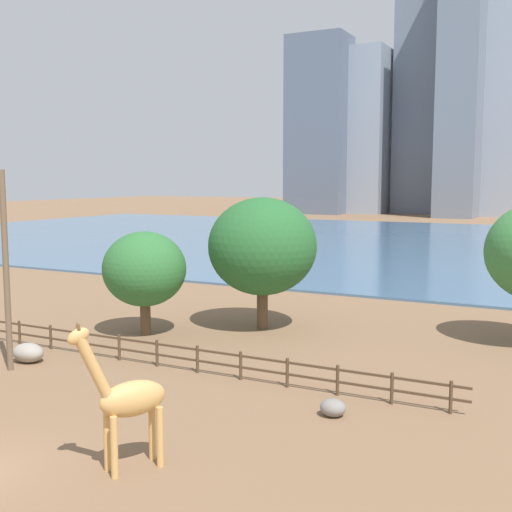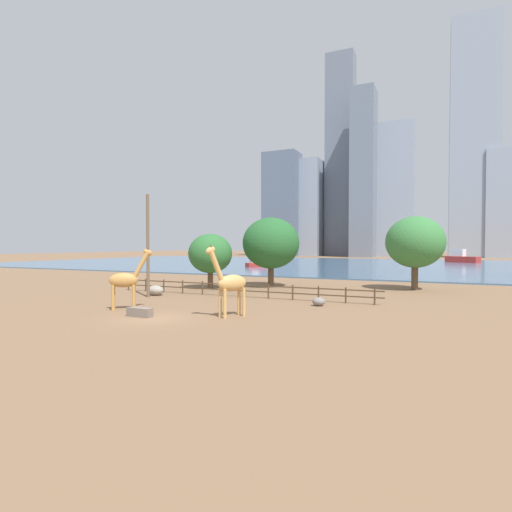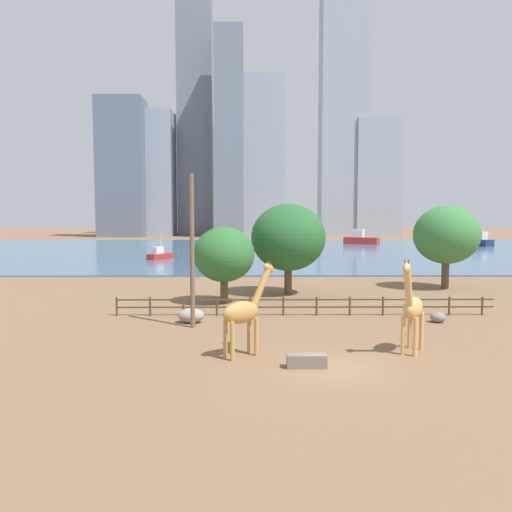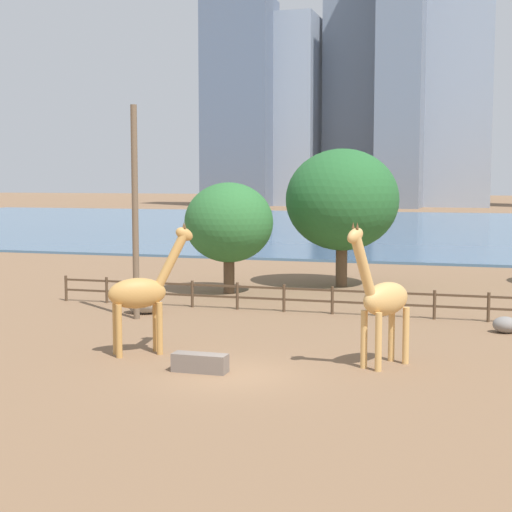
{
  "view_description": "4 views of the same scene",
  "coord_description": "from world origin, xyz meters",
  "px_view_note": "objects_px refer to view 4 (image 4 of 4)",
  "views": [
    {
      "loc": [
        16.5,
        -12.56,
        8.95
      ],
      "look_at": [
        -0.57,
        20.6,
        4.51
      ],
      "focal_mm": 45.0,
      "sensor_mm": 36.0,
      "label": 1
    },
    {
      "loc": [
        16.83,
        -20.71,
        4.75
      ],
      "look_at": [
        -2.17,
        20.83,
        3.53
      ],
      "focal_mm": 28.0,
      "sensor_mm": 36.0,
      "label": 2
    },
    {
      "loc": [
        -3.68,
        -21.99,
        6.83
      ],
      "look_at": [
        -3.41,
        11.39,
        4.18
      ],
      "focal_mm": 35.0,
      "sensor_mm": 36.0,
      "label": 3
    },
    {
      "loc": [
        7.63,
        -23.13,
        6.22
      ],
      "look_at": [
        -2.99,
        12.35,
        2.55
      ],
      "focal_mm": 55.0,
      "sensor_mm": 36.0,
      "label": 4
    }
  ],
  "objects_px": {
    "boulder_near_fence": "(505,325)",
    "boulder_by_pole": "(144,303)",
    "boat_barge": "(236,229)",
    "utility_pole": "(135,213)",
    "tree_center_broad": "(342,200)",
    "giraffe_tall": "(142,293)",
    "tree_left_large": "(229,223)",
    "giraffe_companion": "(383,299)",
    "feeding_trough": "(200,363)"
  },
  "relations": [
    {
      "from": "giraffe_tall",
      "to": "utility_pole",
      "type": "relative_size",
      "value": 0.49
    },
    {
      "from": "feeding_trough",
      "to": "tree_center_broad",
      "type": "bearing_deg",
      "value": 88.14
    },
    {
      "from": "boulder_by_pole",
      "to": "tree_left_large",
      "type": "bearing_deg",
      "value": 76.52
    },
    {
      "from": "utility_pole",
      "to": "boat_barge",
      "type": "bearing_deg",
      "value": 102.81
    },
    {
      "from": "tree_left_large",
      "to": "tree_center_broad",
      "type": "distance_m",
      "value": 7.05
    },
    {
      "from": "giraffe_companion",
      "to": "boulder_near_fence",
      "type": "distance_m",
      "value": 8.46
    },
    {
      "from": "tree_left_large",
      "to": "utility_pole",
      "type": "bearing_deg",
      "value": -99.64
    },
    {
      "from": "giraffe_companion",
      "to": "giraffe_tall",
      "type": "bearing_deg",
      "value": -56.43
    },
    {
      "from": "utility_pole",
      "to": "feeding_trough",
      "type": "distance_m",
      "value": 11.17
    },
    {
      "from": "giraffe_tall",
      "to": "giraffe_companion",
      "type": "distance_m",
      "value": 8.4
    },
    {
      "from": "boulder_by_pole",
      "to": "boat_barge",
      "type": "xyz_separation_m",
      "value": [
        -10.42,
        45.69,
        0.4
      ]
    },
    {
      "from": "boulder_by_pole",
      "to": "tree_center_broad",
      "type": "height_order",
      "value": "tree_center_broad"
    },
    {
      "from": "boulder_near_fence",
      "to": "boat_barge",
      "type": "bearing_deg",
      "value": 119.98
    },
    {
      "from": "giraffe_tall",
      "to": "boulder_near_fence",
      "type": "height_order",
      "value": "giraffe_tall"
    },
    {
      "from": "giraffe_companion",
      "to": "boulder_by_pole",
      "type": "xyz_separation_m",
      "value": [
        -11.92,
        7.19,
        -1.8
      ]
    },
    {
      "from": "boulder_by_pole",
      "to": "boat_barge",
      "type": "relative_size",
      "value": 0.36
    },
    {
      "from": "tree_left_large",
      "to": "boat_barge",
      "type": "distance_m",
      "value": 40.46
    },
    {
      "from": "giraffe_companion",
      "to": "tree_center_broad",
      "type": "relative_size",
      "value": 0.61
    },
    {
      "from": "giraffe_tall",
      "to": "boulder_near_fence",
      "type": "distance_m",
      "value": 14.74
    },
    {
      "from": "utility_pole",
      "to": "boulder_by_pole",
      "type": "xyz_separation_m",
      "value": [
        -0.27,
        1.36,
        -4.24
      ]
    },
    {
      "from": "utility_pole",
      "to": "tree_left_large",
      "type": "distance_m",
      "value": 8.73
    },
    {
      "from": "boulder_by_pole",
      "to": "tree_center_broad",
      "type": "distance_m",
      "value": 14.36
    },
    {
      "from": "boulder_near_fence",
      "to": "boulder_by_pole",
      "type": "relative_size",
      "value": 0.6
    },
    {
      "from": "utility_pole",
      "to": "feeding_trough",
      "type": "relative_size",
      "value": 5.23
    },
    {
      "from": "giraffe_companion",
      "to": "utility_pole",
      "type": "height_order",
      "value": "utility_pole"
    },
    {
      "from": "boat_barge",
      "to": "feeding_trough",
      "type": "bearing_deg",
      "value": -129.02
    },
    {
      "from": "tree_left_large",
      "to": "tree_center_broad",
      "type": "bearing_deg",
      "value": 39.59
    },
    {
      "from": "giraffe_tall",
      "to": "tree_left_large",
      "type": "bearing_deg",
      "value": 58.99
    },
    {
      "from": "boulder_near_fence",
      "to": "tree_left_large",
      "type": "distance_m",
      "value": 16.33
    },
    {
      "from": "boulder_near_fence",
      "to": "utility_pole",
      "type": "bearing_deg",
      "value": -175.09
    },
    {
      "from": "boat_barge",
      "to": "tree_center_broad",
      "type": "bearing_deg",
      "value": -118.73
    },
    {
      "from": "boat_barge",
      "to": "giraffe_companion",
      "type": "bearing_deg",
      "value": -123.04
    },
    {
      "from": "giraffe_tall",
      "to": "utility_pole",
      "type": "bearing_deg",
      "value": 79.2
    },
    {
      "from": "giraffe_tall",
      "to": "tree_center_broad",
      "type": "distance_m",
      "value": 19.89
    },
    {
      "from": "giraffe_companion",
      "to": "tree_center_broad",
      "type": "xyz_separation_m",
      "value": [
        -4.83,
        18.83,
        2.72
      ]
    },
    {
      "from": "feeding_trough",
      "to": "tree_left_large",
      "type": "xyz_separation_m",
      "value": [
        -4.67,
        16.8,
        3.54
      ]
    },
    {
      "from": "giraffe_tall",
      "to": "utility_pole",
      "type": "xyz_separation_m",
      "value": [
        -3.26,
        6.37,
        2.5
      ]
    },
    {
      "from": "feeding_trough",
      "to": "tree_left_large",
      "type": "distance_m",
      "value": 17.79
    },
    {
      "from": "utility_pole",
      "to": "boulder_near_fence",
      "type": "bearing_deg",
      "value": 4.91
    },
    {
      "from": "tree_left_large",
      "to": "feeding_trough",
      "type": "bearing_deg",
      "value": -74.46
    },
    {
      "from": "tree_left_large",
      "to": "boat_barge",
      "type": "height_order",
      "value": "tree_left_large"
    },
    {
      "from": "utility_pole",
      "to": "boat_barge",
      "type": "distance_m",
      "value": 48.4
    },
    {
      "from": "boulder_by_pole",
      "to": "tree_left_large",
      "type": "distance_m",
      "value": 8.14
    },
    {
      "from": "giraffe_tall",
      "to": "tree_left_large",
      "type": "xyz_separation_m",
      "value": [
        -1.8,
        14.93,
        1.64
      ]
    },
    {
      "from": "giraffe_tall",
      "to": "giraffe_companion",
      "type": "bearing_deg",
      "value": -34.27
    },
    {
      "from": "boulder_near_fence",
      "to": "boulder_by_pole",
      "type": "height_order",
      "value": "boulder_by_pole"
    },
    {
      "from": "boulder_near_fence",
      "to": "tree_left_large",
      "type": "xyz_separation_m",
      "value": [
        -14.22,
        7.22,
        3.51
      ]
    },
    {
      "from": "tree_center_broad",
      "to": "boat_barge",
      "type": "bearing_deg",
      "value": 117.21
    },
    {
      "from": "feeding_trough",
      "to": "boat_barge",
      "type": "distance_m",
      "value": 57.78
    },
    {
      "from": "boat_barge",
      "to": "utility_pole",
      "type": "bearing_deg",
      "value": -133.14
    }
  ]
}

